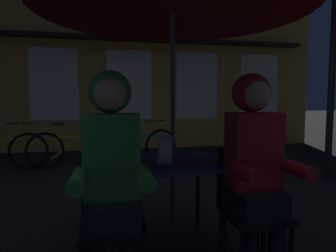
# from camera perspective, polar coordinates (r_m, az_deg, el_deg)

# --- Properties ---
(ground_plane) EXTENTS (60.00, 60.00, 0.00)m
(ground_plane) POSITION_cam_1_polar(r_m,az_deg,el_deg) (2.57, 0.88, -23.12)
(ground_plane) COLOR black
(cafe_table) EXTENTS (0.72, 0.72, 0.74)m
(cafe_table) POSITION_cam_1_polar(r_m,az_deg,el_deg) (2.34, 0.90, -9.18)
(cafe_table) COLOR navy
(cafe_table) RESTS_ON ground_plane
(lantern) EXTENTS (0.11, 0.11, 0.23)m
(lantern) POSITION_cam_1_polar(r_m,az_deg,el_deg) (2.21, -0.60, -4.09)
(lantern) COLOR white
(lantern) RESTS_ON cafe_table
(chair_left) EXTENTS (0.40, 0.40, 0.87)m
(chair_left) POSITION_cam_1_polar(r_m,az_deg,el_deg) (1.98, -10.88, -16.46)
(chair_left) COLOR black
(chair_left) RESTS_ON ground_plane
(chair_right) EXTENTS (0.40, 0.40, 0.87)m
(chair_right) POSITION_cam_1_polar(r_m,az_deg,el_deg) (2.21, 15.77, -14.26)
(chair_right) COLOR black
(chair_right) RESTS_ON ground_plane
(person_left_hooded) EXTENTS (0.45, 0.56, 1.40)m
(person_left_hooded) POSITION_cam_1_polar(r_m,az_deg,el_deg) (1.82, -11.04, -6.61)
(person_left_hooded) COLOR black
(person_left_hooded) RESTS_ON ground_plane
(person_right_hooded) EXTENTS (0.45, 0.56, 1.40)m
(person_right_hooded) POSITION_cam_1_polar(r_m,az_deg,el_deg) (2.07, 16.73, -5.35)
(person_right_hooded) COLOR black
(person_right_hooded) RESTS_ON ground_plane
(shopfront_building) EXTENTS (10.00, 0.93, 6.20)m
(shopfront_building) POSITION_cam_1_polar(r_m,az_deg,el_deg) (7.86, -7.91, 18.73)
(shopfront_building) COLOR gold
(shopfront_building) RESTS_ON ground_plane
(street_lamp) EXTENTS (0.32, 0.32, 3.88)m
(street_lamp) POSITION_cam_1_polar(r_m,az_deg,el_deg) (5.34, 30.02, 20.66)
(street_lamp) COLOR black
(street_lamp) RESTS_ON ground_plane
(bicycle_second) EXTENTS (1.65, 0.42, 0.84)m
(bicycle_second) POSITION_cam_1_polar(r_m,az_deg,el_deg) (5.66, -17.85, -4.07)
(bicycle_second) COLOR black
(bicycle_second) RESTS_ON ground_plane
(bicycle_third) EXTENTS (1.64, 0.46, 0.84)m
(bicycle_third) POSITION_cam_1_polar(r_m,az_deg,el_deg) (5.57, -6.26, -4.02)
(bicycle_third) COLOR black
(bicycle_third) RESTS_ON ground_plane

